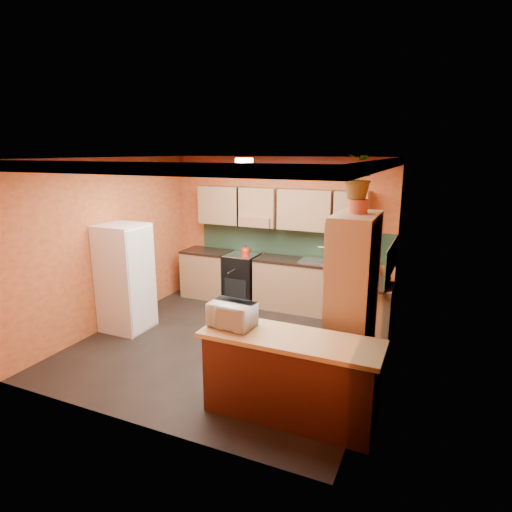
{
  "coord_description": "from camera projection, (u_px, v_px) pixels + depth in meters",
  "views": [
    {
      "loc": [
        2.74,
        -5.2,
        2.79
      ],
      "look_at": [
        0.26,
        0.45,
        1.27
      ],
      "focal_mm": 30.0,
      "sensor_mm": 36.0,
      "label": 1
    }
  ],
  "objects": [
    {
      "name": "room_shell",
      "position": [
        236.0,
        202.0,
        6.1
      ],
      "size": [
        4.24,
        4.24,
        2.72
      ],
      "color": "black",
      "rests_on": "ground"
    },
    {
      "name": "base_cabinets_back",
      "position": [
        273.0,
        283.0,
        7.86
      ],
      "size": [
        3.65,
        0.6,
        0.88
      ],
      "primitive_type": "cube",
      "color": "#A28255",
      "rests_on": "ground"
    },
    {
      "name": "countertop_back",
      "position": [
        273.0,
        258.0,
        7.75
      ],
      "size": [
        3.65,
        0.62,
        0.04
      ],
      "primitive_type": "cube",
      "color": "black",
      "rests_on": "base_cabinets_back"
    },
    {
      "name": "stove",
      "position": [
        242.0,
        278.0,
        8.1
      ],
      "size": [
        0.58,
        0.58,
        0.91
      ],
      "primitive_type": "cube",
      "color": "black",
      "rests_on": "ground"
    },
    {
      "name": "kettle",
      "position": [
        246.0,
        251.0,
        7.88
      ],
      "size": [
        0.2,
        0.2,
        0.18
      ],
      "primitive_type": null,
      "rotation": [
        0.0,
        0.0,
        0.21
      ],
      "color": "red",
      "rests_on": "stove"
    },
    {
      "name": "sink",
      "position": [
        314.0,
        261.0,
        7.43
      ],
      "size": [
        0.48,
        0.4,
        0.03
      ],
      "primitive_type": "cube",
      "color": "silver",
      "rests_on": "countertop_back"
    },
    {
      "name": "base_cabinets_right",
      "position": [
        364.0,
        312.0,
        6.42
      ],
      "size": [
        0.6,
        0.8,
        0.88
      ],
      "primitive_type": "cube",
      "color": "#A28255",
      "rests_on": "ground"
    },
    {
      "name": "countertop_right",
      "position": [
        366.0,
        283.0,
        6.31
      ],
      "size": [
        0.62,
        0.8,
        0.04
      ],
      "primitive_type": "cube",
      "color": "black",
      "rests_on": "base_cabinets_right"
    },
    {
      "name": "fridge",
      "position": [
        125.0,
        278.0,
        6.73
      ],
      "size": [
        0.68,
        0.66,
        1.7
      ],
      "primitive_type": "cube",
      "color": "white",
      "rests_on": "ground"
    },
    {
      "name": "pantry",
      "position": [
        352.0,
        301.0,
        5.09
      ],
      "size": [
        0.48,
        0.9,
        2.1
      ],
      "primitive_type": "cube",
      "color": "#A28255",
      "rests_on": "ground"
    },
    {
      "name": "fern_pot",
      "position": [
        358.0,
        206.0,
        4.86
      ],
      "size": [
        0.22,
        0.22,
        0.16
      ],
      "primitive_type": "cylinder",
      "color": "#B1432A",
      "rests_on": "pantry"
    },
    {
      "name": "fern",
      "position": [
        360.0,
        177.0,
        4.79
      ],
      "size": [
        0.57,
        0.54,
        0.5
      ],
      "primitive_type": "imported",
      "rotation": [
        0.0,
        0.0,
        -0.42
      ],
      "color": "#A28255",
      "rests_on": "fern_pot"
    },
    {
      "name": "breakfast_bar",
      "position": [
        289.0,
        379.0,
        4.53
      ],
      "size": [
        1.8,
        0.55,
        0.88
      ],
      "primitive_type": "cube",
      "color": "#4C1E11",
      "rests_on": "ground"
    },
    {
      "name": "bar_top",
      "position": [
        290.0,
        339.0,
        4.42
      ],
      "size": [
        1.9,
        0.65,
        0.05
      ],
      "primitive_type": "cube",
      "color": "tan",
      "rests_on": "breakfast_bar"
    },
    {
      "name": "microwave",
      "position": [
        232.0,
        315.0,
        4.64
      ],
      "size": [
        0.5,
        0.36,
        0.27
      ],
      "primitive_type": "imported",
      "rotation": [
        0.0,
        0.0,
        -0.07
      ],
      "color": "white",
      "rests_on": "bar_top"
    }
  ]
}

